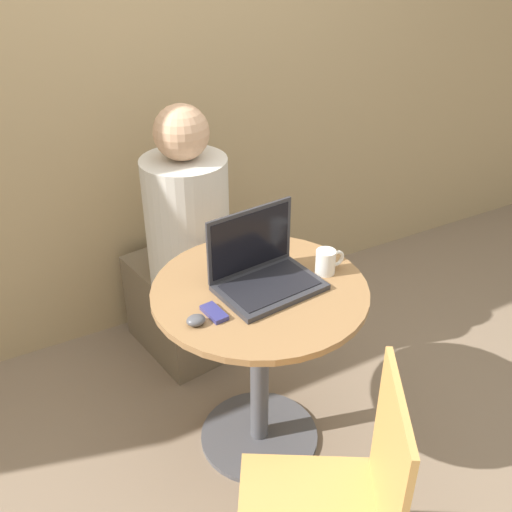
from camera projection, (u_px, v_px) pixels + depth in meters
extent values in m
plane|color=#7F6B56|center=(259.00, 437.00, 2.47)|extent=(12.00, 12.00, 0.00)
cube|color=tan|center=(143.00, 63.00, 2.57)|extent=(7.00, 0.05, 2.60)
cylinder|color=#4C4C51|center=(259.00, 435.00, 2.47)|extent=(0.48, 0.48, 0.02)
cylinder|color=#4C4C51|center=(260.00, 369.00, 2.28)|extent=(0.07, 0.07, 0.70)
cylinder|color=olive|center=(260.00, 291.00, 2.09)|extent=(0.76, 0.76, 0.02)
cube|color=#2D2D33|center=(270.00, 287.00, 2.07)|extent=(0.37, 0.27, 0.02)
cube|color=black|center=(270.00, 285.00, 2.07)|extent=(0.32, 0.22, 0.00)
cube|color=#2D2D33|center=(250.00, 240.00, 2.09)|extent=(0.35, 0.05, 0.24)
cube|color=black|center=(251.00, 241.00, 2.08)|extent=(0.32, 0.04, 0.21)
cube|color=navy|center=(214.00, 313.00, 1.95)|extent=(0.06, 0.11, 0.02)
ellipsoid|color=#4C4C51|center=(196.00, 320.00, 1.90)|extent=(0.06, 0.05, 0.03)
cylinder|color=white|center=(325.00, 262.00, 2.15)|extent=(0.07, 0.07, 0.09)
torus|color=white|center=(337.00, 258.00, 2.17)|extent=(0.06, 0.01, 0.06)
cylinder|color=tan|center=(249.00, 511.00, 1.92)|extent=(0.04, 0.04, 0.45)
cube|color=tan|center=(390.00, 461.00, 1.52)|extent=(0.21, 0.32, 0.44)
cube|color=brown|center=(180.00, 307.00, 2.87)|extent=(0.41, 0.54, 0.45)
cylinder|color=beige|center=(187.00, 223.00, 2.52)|extent=(0.36, 0.36, 0.57)
sphere|color=tan|center=(181.00, 132.00, 2.31)|extent=(0.22, 0.22, 0.22)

